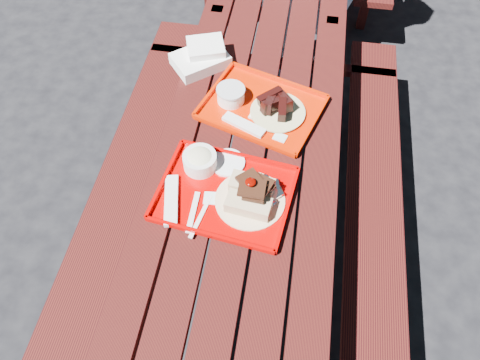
# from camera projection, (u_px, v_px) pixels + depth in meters

# --- Properties ---
(ground) EXTENTS (60.00, 60.00, 0.00)m
(ground) POSITION_uv_depth(u_px,v_px,m) (244.00, 245.00, 2.48)
(ground) COLOR black
(ground) RESTS_ON ground
(picnic_table_near) EXTENTS (1.41, 2.40, 0.75)m
(picnic_table_near) POSITION_uv_depth(u_px,v_px,m) (246.00, 186.00, 2.03)
(picnic_table_near) COLOR #42130C
(picnic_table_near) RESTS_ON ground
(near_tray) EXTENTS (0.54, 0.44, 0.16)m
(near_tray) POSITION_uv_depth(u_px,v_px,m) (226.00, 186.00, 1.75)
(near_tray) COLOR #B30000
(near_tray) RESTS_ON picnic_table_near
(far_tray) EXTENTS (0.57, 0.50, 0.08)m
(far_tray) POSITION_uv_depth(u_px,v_px,m) (259.00, 106.00, 2.00)
(far_tray) COLOR red
(far_tray) RESTS_ON picnic_table_near
(white_cloth) EXTENTS (0.30, 0.29, 0.10)m
(white_cloth) POSITION_uv_depth(u_px,v_px,m) (202.00, 57.00, 2.16)
(white_cloth) COLOR white
(white_cloth) RESTS_ON picnic_table_near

